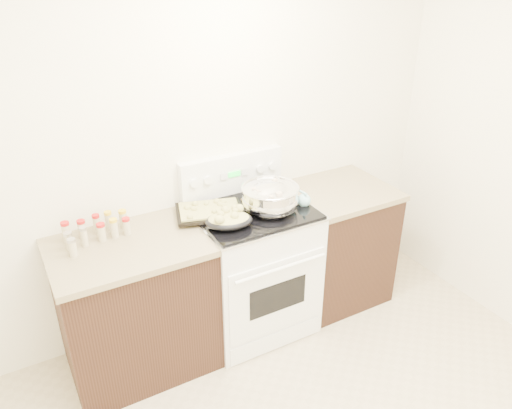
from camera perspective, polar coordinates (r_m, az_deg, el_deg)
room_shell at (r=1.71m, az=12.16°, el=0.06°), size 4.10×3.60×2.75m
counter_left at (r=3.29m, az=-13.50°, el=-11.19°), size 0.93×0.67×0.92m
counter_right at (r=3.88m, az=9.06°, el=-4.34°), size 0.73×0.67×0.92m
kitchen_range at (r=3.51m, az=-0.44°, el=-7.07°), size 0.78×0.73×1.22m
mixing_bowl at (r=3.22m, az=1.63°, el=0.70°), size 0.48×0.48×0.22m
roasting_pan at (r=3.05m, az=-3.14°, el=-1.71°), size 0.34×0.28×0.12m
baking_sheet at (r=3.24m, az=-5.37°, el=-0.65°), size 0.49×0.41×0.06m
wooden_spoon at (r=3.24m, az=0.34°, el=-0.66°), size 0.10×0.28×0.04m
blue_ladle at (r=3.33m, az=5.45°, el=0.59°), size 0.10×0.30×0.11m
spice_jars at (r=3.11m, az=-17.92°, el=-2.81°), size 0.39×0.24×0.13m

